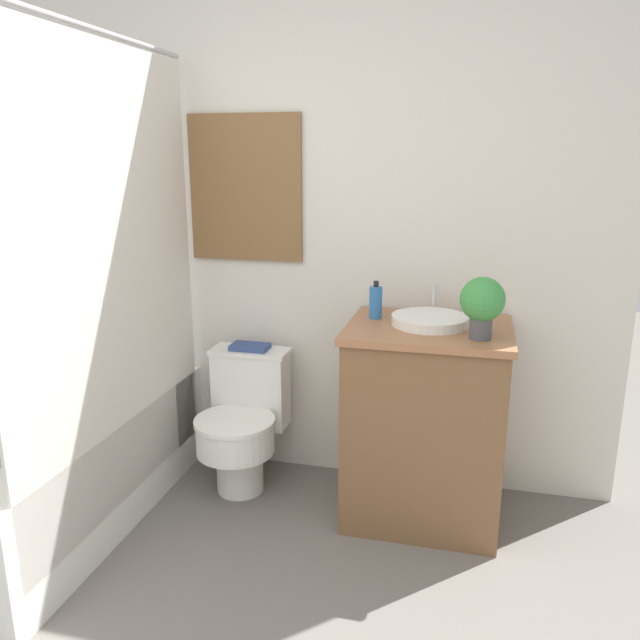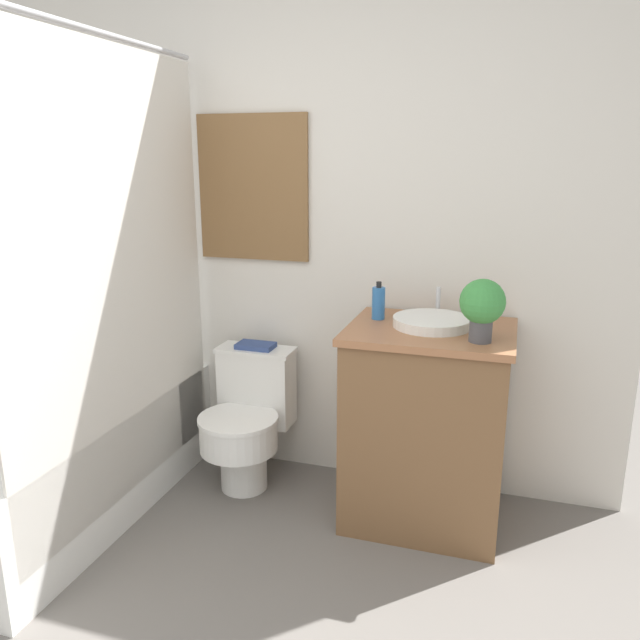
# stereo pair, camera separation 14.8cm
# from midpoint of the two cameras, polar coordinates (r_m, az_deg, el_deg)

# --- Properties ---
(wall_back) EXTENTS (3.15, 0.07, 2.50)m
(wall_back) POSITION_cam_midpoint_polar(r_m,az_deg,el_deg) (2.99, -5.08, 9.23)
(wall_back) COLOR silver
(wall_back) RESTS_ON ground_plane
(shower_area) EXTENTS (0.64, 1.43, 1.98)m
(shower_area) POSITION_cam_midpoint_polar(r_m,az_deg,el_deg) (2.96, -23.52, -11.42)
(shower_area) COLOR white
(shower_area) RESTS_ON ground_plane
(toilet) EXTENTS (0.37, 0.49, 0.64)m
(toilet) POSITION_cam_midpoint_polar(r_m,az_deg,el_deg) (3.01, -8.49, -9.15)
(toilet) COLOR white
(toilet) RESTS_ON ground_plane
(vanity) EXTENTS (0.67, 0.56, 0.86)m
(vanity) POSITION_cam_midpoint_polar(r_m,az_deg,el_deg) (2.74, 8.02, -9.26)
(vanity) COLOR brown
(vanity) RESTS_ON ground_plane
(sink) EXTENTS (0.32, 0.35, 0.13)m
(sink) POSITION_cam_midpoint_polar(r_m,az_deg,el_deg) (2.61, 8.43, -0.01)
(sink) COLOR white
(sink) RESTS_ON vanity
(soap_bottle) EXTENTS (0.06, 0.06, 0.16)m
(soap_bottle) POSITION_cam_midpoint_polar(r_m,az_deg,el_deg) (2.68, 3.55, 1.65)
(soap_bottle) COLOR #2D6BB2
(soap_bottle) RESTS_ON vanity
(potted_plant) EXTENTS (0.17, 0.17, 0.24)m
(potted_plant) POSITION_cam_midpoint_polar(r_m,az_deg,el_deg) (2.42, 12.93, 1.54)
(potted_plant) COLOR #4C4C51
(potted_plant) RESTS_ON vanity
(book_on_tank) EXTENTS (0.18, 0.11, 0.02)m
(book_on_tank) POSITION_cam_midpoint_polar(r_m,az_deg,el_deg) (3.00, -7.83, -2.46)
(book_on_tank) COLOR #33477F
(book_on_tank) RESTS_ON toilet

